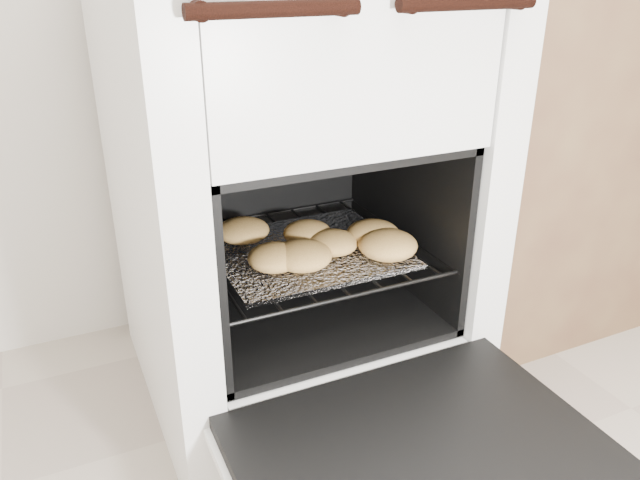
{
  "coord_description": "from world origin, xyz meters",
  "views": [
    {
      "loc": [
        -0.48,
        -0.06,
        0.96
      ],
      "look_at": [
        -0.01,
        0.96,
        0.45
      ],
      "focal_mm": 35.0,
      "sensor_mm": 36.0,
      "label": 1
    }
  ],
  "objects": [
    {
      "name": "counter",
      "position": [
        0.81,
        1.24,
        0.45
      ],
      "size": [
        0.91,
        0.61,
        0.91
      ],
      "primitive_type": "cube",
      "rotation": [
        0.0,
        0.0,
        0.01
      ],
      "color": "brown",
      "rests_on": "ground"
    },
    {
      "name": "oven_rack",
      "position": [
        -0.01,
        1.05,
        0.39
      ],
      "size": [
        0.49,
        0.47,
        0.01
      ],
      "color": "black",
      "rests_on": "stove"
    },
    {
      "name": "baked_rolls",
      "position": [
        0.01,
        1.0,
        0.42
      ],
      "size": [
        0.4,
        0.35,
        0.05
      ],
      "color": "#D7AE56",
      "rests_on": "foil_sheet"
    },
    {
      "name": "oven_door",
      "position": [
        -0.01,
        0.56,
        0.22
      ],
      "size": [
        0.6,
        0.47,
        0.04
      ],
      "color": "black",
      "rests_on": "stove"
    },
    {
      "name": "foil_sheet",
      "position": [
        -0.01,
        1.03,
        0.39
      ],
      "size": [
        0.38,
        0.34,
        0.01
      ],
      "primitive_type": "cube",
      "color": "white",
      "rests_on": "oven_rack"
    },
    {
      "name": "stove",
      "position": [
        -0.01,
        1.13,
        0.5
      ],
      "size": [
        0.67,
        0.75,
        1.03
      ],
      "color": "white",
      "rests_on": "ground"
    }
  ]
}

